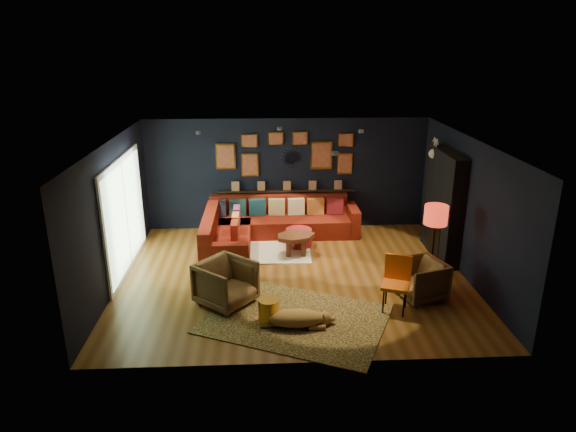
{
  "coord_description": "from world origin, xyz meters",
  "views": [
    {
      "loc": [
        -0.55,
        -8.85,
        4.3
      ],
      "look_at": [
        -0.09,
        0.3,
        1.12
      ],
      "focal_mm": 32.0,
      "sensor_mm": 36.0,
      "label": 1
    }
  ],
  "objects_px": {
    "floor_lamp": "(436,219)",
    "dog": "(296,315)",
    "sectional": "(261,228)",
    "pouf": "(299,237)",
    "armchair_right": "(420,278)",
    "orange_chair": "(397,279)",
    "gold_stool": "(269,311)",
    "coffee_table": "(296,238)",
    "armchair_left": "(226,281)"
  },
  "relations": [
    {
      "from": "gold_stool",
      "to": "pouf",
      "type": "bearing_deg",
      "value": 77.45
    },
    {
      "from": "armchair_right",
      "to": "orange_chair",
      "type": "height_order",
      "value": "orange_chair"
    },
    {
      "from": "coffee_table",
      "to": "orange_chair",
      "type": "xyz_separation_m",
      "value": [
        1.52,
        -2.35,
        0.19
      ]
    },
    {
      "from": "armchair_left",
      "to": "armchair_right",
      "type": "xyz_separation_m",
      "value": [
        3.35,
        0.06,
        -0.05
      ]
    },
    {
      "from": "floor_lamp",
      "to": "orange_chair",
      "type": "bearing_deg",
      "value": -134.51
    },
    {
      "from": "orange_chair",
      "to": "pouf",
      "type": "bearing_deg",
      "value": 138.32
    },
    {
      "from": "pouf",
      "to": "armchair_right",
      "type": "distance_m",
      "value": 3.12
    },
    {
      "from": "sectional",
      "to": "gold_stool",
      "type": "height_order",
      "value": "sectional"
    },
    {
      "from": "armchair_left",
      "to": "armchair_right",
      "type": "relative_size",
      "value": 1.12
    },
    {
      "from": "sectional",
      "to": "gold_stool",
      "type": "bearing_deg",
      "value": -88.1
    },
    {
      "from": "coffee_table",
      "to": "floor_lamp",
      "type": "bearing_deg",
      "value": -31.32
    },
    {
      "from": "pouf",
      "to": "floor_lamp",
      "type": "height_order",
      "value": "floor_lamp"
    },
    {
      "from": "dog",
      "to": "orange_chair",
      "type": "bearing_deg",
      "value": 17.19
    },
    {
      "from": "gold_stool",
      "to": "armchair_left",
      "type": "bearing_deg",
      "value": 137.64
    },
    {
      "from": "sectional",
      "to": "armchair_right",
      "type": "bearing_deg",
      "value": -44.89
    },
    {
      "from": "floor_lamp",
      "to": "dog",
      "type": "xyz_separation_m",
      "value": [
        -2.57,
        -1.4,
        -1.06
      ]
    },
    {
      "from": "coffee_table",
      "to": "dog",
      "type": "distance_m",
      "value": 2.87
    },
    {
      "from": "coffee_table",
      "to": "sectional",
      "type": "bearing_deg",
      "value": 133.64
    },
    {
      "from": "armchair_left",
      "to": "sectional",
      "type": "bearing_deg",
      "value": 28.59
    },
    {
      "from": "orange_chair",
      "to": "dog",
      "type": "distance_m",
      "value": 1.8
    },
    {
      "from": "floor_lamp",
      "to": "armchair_right",
      "type": "bearing_deg",
      "value": -123.96
    },
    {
      "from": "pouf",
      "to": "armchair_left",
      "type": "distance_m",
      "value": 2.88
    },
    {
      "from": "pouf",
      "to": "sectional",
      "type": "bearing_deg",
      "value": 159.25
    },
    {
      "from": "orange_chair",
      "to": "dog",
      "type": "bearing_deg",
      "value": -142.01
    },
    {
      "from": "armchair_left",
      "to": "dog",
      "type": "xyz_separation_m",
      "value": [
        1.14,
        -0.8,
        -0.22
      ]
    },
    {
      "from": "armchair_right",
      "to": "orange_chair",
      "type": "bearing_deg",
      "value": -73.55
    },
    {
      "from": "armchair_left",
      "to": "orange_chair",
      "type": "distance_m",
      "value": 2.85
    },
    {
      "from": "sectional",
      "to": "pouf",
      "type": "xyz_separation_m",
      "value": [
        0.81,
        -0.31,
        -0.11
      ]
    },
    {
      "from": "coffee_table",
      "to": "orange_chair",
      "type": "distance_m",
      "value": 2.8
    },
    {
      "from": "coffee_table",
      "to": "orange_chair",
      "type": "relative_size",
      "value": 1.06
    },
    {
      "from": "orange_chair",
      "to": "floor_lamp",
      "type": "height_order",
      "value": "floor_lamp"
    },
    {
      "from": "armchair_right",
      "to": "orange_chair",
      "type": "distance_m",
      "value": 0.65
    },
    {
      "from": "orange_chair",
      "to": "armchair_right",
      "type": "bearing_deg",
      "value": 55.93
    },
    {
      "from": "sectional",
      "to": "orange_chair",
      "type": "height_order",
      "value": "orange_chair"
    },
    {
      "from": "sectional",
      "to": "pouf",
      "type": "relative_size",
      "value": 6.03
    },
    {
      "from": "sectional",
      "to": "pouf",
      "type": "distance_m",
      "value": 0.88
    },
    {
      "from": "armchair_right",
      "to": "dog",
      "type": "bearing_deg",
      "value": -86.82
    },
    {
      "from": "armchair_left",
      "to": "armchair_right",
      "type": "height_order",
      "value": "armchair_left"
    },
    {
      "from": "armchair_left",
      "to": "floor_lamp",
      "type": "height_order",
      "value": "floor_lamp"
    },
    {
      "from": "gold_stool",
      "to": "dog",
      "type": "relative_size",
      "value": 0.34
    },
    {
      "from": "armchair_right",
      "to": "floor_lamp",
      "type": "height_order",
      "value": "floor_lamp"
    },
    {
      "from": "pouf",
      "to": "gold_stool",
      "type": "bearing_deg",
      "value": -102.55
    },
    {
      "from": "gold_stool",
      "to": "dog",
      "type": "height_order",
      "value": "gold_stool"
    },
    {
      "from": "sectional",
      "to": "orange_chair",
      "type": "distance_m",
      "value": 3.83
    },
    {
      "from": "armchair_right",
      "to": "sectional",
      "type": "bearing_deg",
      "value": -153.1
    },
    {
      "from": "armchair_right",
      "to": "dog",
      "type": "relative_size",
      "value": 0.64
    },
    {
      "from": "sectional",
      "to": "pouf",
      "type": "height_order",
      "value": "sectional"
    },
    {
      "from": "armchair_right",
      "to": "floor_lamp",
      "type": "bearing_deg",
      "value": 127.83
    },
    {
      "from": "sectional",
      "to": "dog",
      "type": "height_order",
      "value": "sectional"
    },
    {
      "from": "pouf",
      "to": "dog",
      "type": "height_order",
      "value": "pouf"
    }
  ]
}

